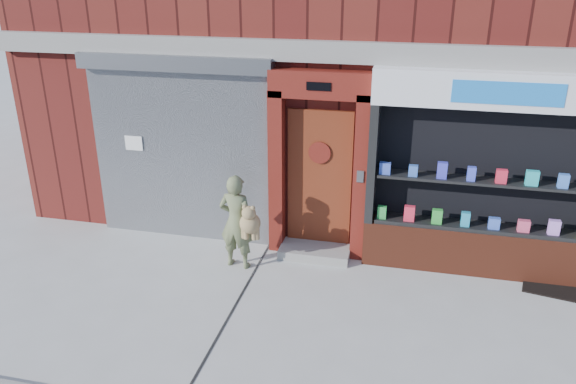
% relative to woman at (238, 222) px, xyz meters
% --- Properties ---
extents(ground, '(80.00, 80.00, 0.00)m').
position_rel_woman_xyz_m(ground, '(1.82, -1.13, -0.75)').
color(ground, '#9E9E99').
rests_on(ground, ground).
extents(shutter_bay, '(3.10, 0.30, 3.04)m').
position_rel_woman_xyz_m(shutter_bay, '(-1.19, 0.80, 0.97)').
color(shutter_bay, gray).
rests_on(shutter_bay, ground).
extents(red_door_bay, '(1.52, 0.58, 2.90)m').
position_rel_woman_xyz_m(red_door_bay, '(1.07, 0.73, 0.71)').
color(red_door_bay, '#5C160F').
rests_on(red_door_bay, ground).
extents(pharmacy_bay, '(3.50, 0.41, 3.00)m').
position_rel_woman_xyz_m(pharmacy_bay, '(3.56, 0.69, 0.62)').
color(pharmacy_bay, maroon).
rests_on(pharmacy_bay, ground).
extents(woman, '(0.68, 0.46, 1.48)m').
position_rel_woman_xyz_m(woman, '(0.00, 0.00, 0.00)').
color(woman, '#606A45').
rests_on(woman, ground).
extents(doormat, '(1.00, 0.79, 0.02)m').
position_rel_woman_xyz_m(doormat, '(4.61, 0.42, -0.74)').
color(doormat, black).
rests_on(doormat, ground).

